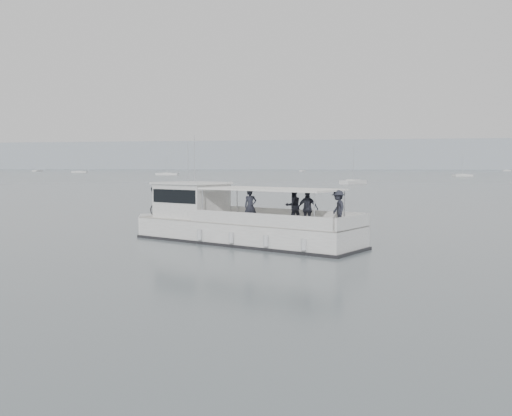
# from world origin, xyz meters

# --- Properties ---
(ground) EXTENTS (1400.00, 1400.00, 0.00)m
(ground) POSITION_xyz_m (0.00, 0.00, 0.00)
(ground) COLOR slate
(ground) RESTS_ON ground
(headland) EXTENTS (1400.00, 90.00, 28.00)m
(headland) POSITION_xyz_m (0.00, 560.00, 14.00)
(headland) COLOR #939EA8
(headland) RESTS_ON ground
(tour_boat) EXTENTS (11.87, 7.30, 5.18)m
(tour_boat) POSITION_xyz_m (0.04, 1.30, 0.85)
(tour_boat) COLOR white
(tour_boat) RESTS_ON ground
(moored_fleet) EXTENTS (411.73, 357.51, 10.09)m
(moored_fleet) POSITION_xyz_m (-25.00, 196.64, 0.36)
(moored_fleet) COLOR white
(moored_fleet) RESTS_ON ground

